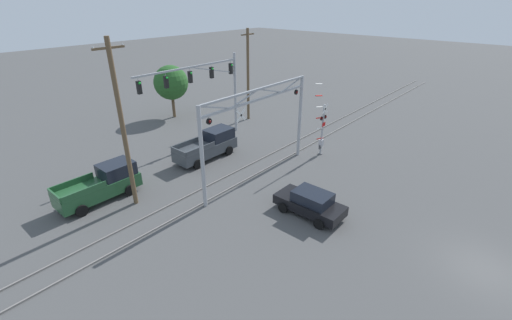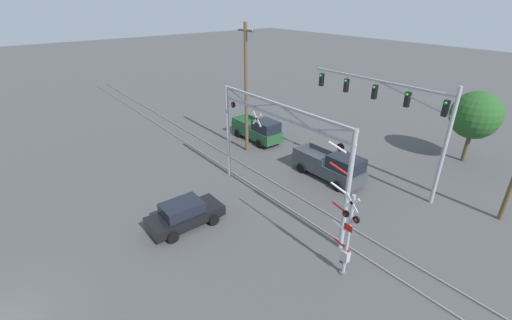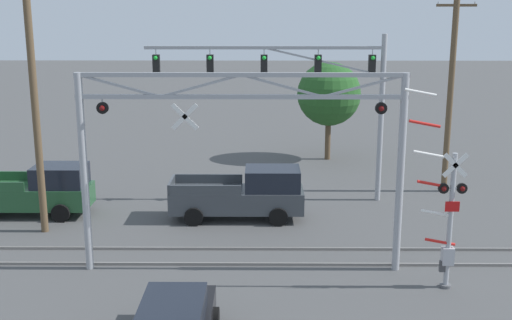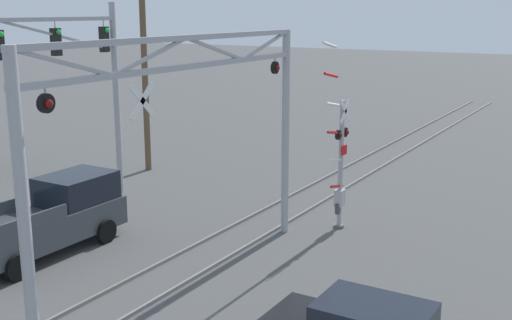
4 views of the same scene
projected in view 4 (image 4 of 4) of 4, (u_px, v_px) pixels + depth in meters
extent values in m
cube|color=gray|center=(184.00, 283.00, 17.20)|extent=(80.00, 0.08, 0.10)
cube|color=gray|center=(143.00, 272.00, 17.91)|extent=(80.00, 0.08, 0.10)
cylinder|color=#9EA0A5|center=(24.00, 224.00, 12.00)|extent=(0.25, 0.25, 6.61)
cylinder|color=#9EA0A5|center=(285.00, 134.00, 20.62)|extent=(0.25, 0.25, 6.61)
cube|color=#9EA0A5|center=(187.00, 67.00, 15.73)|extent=(10.57, 0.14, 0.14)
cube|color=#9EA0A5|center=(186.00, 38.00, 15.57)|extent=(10.57, 0.14, 0.14)
cube|color=#9EA0A5|center=(66.00, 63.00, 12.42)|extent=(2.60, 0.08, 0.77)
cube|color=#9EA0A5|center=(152.00, 55.00, 14.57)|extent=(2.60, 0.08, 0.77)
cube|color=#9EA0A5|center=(216.00, 50.00, 16.73)|extent=(2.60, 0.08, 0.77)
cube|color=#9EA0A5|center=(266.00, 45.00, 18.88)|extent=(2.60, 0.08, 0.77)
cylinder|color=black|center=(46.00, 103.00, 12.11)|extent=(0.38, 0.10, 0.38)
sphere|color=#590C0C|center=(48.00, 104.00, 12.07)|extent=(0.18, 0.18, 0.18)
cylinder|color=#9EA0A5|center=(45.00, 91.00, 12.05)|extent=(0.04, 0.04, 0.10)
cylinder|color=black|center=(275.00, 68.00, 19.52)|extent=(0.38, 0.10, 0.38)
sphere|color=#590C0C|center=(277.00, 68.00, 19.48)|extent=(0.18, 0.18, 0.18)
cylinder|color=#9EA0A5|center=(275.00, 60.00, 19.46)|extent=(0.04, 0.04, 0.10)
cube|color=white|center=(142.00, 101.00, 14.31)|extent=(0.88, 0.03, 0.88)
cube|color=white|center=(142.00, 101.00, 14.31)|extent=(0.88, 0.03, 0.88)
cylinder|color=black|center=(143.00, 101.00, 14.30)|extent=(0.04, 0.04, 0.02)
cylinder|color=#9EA0A5|center=(341.00, 165.00, 21.27)|extent=(0.16, 0.16, 4.35)
cylinder|color=#59595B|center=(339.00, 226.00, 21.75)|extent=(0.35, 0.35, 0.10)
cube|color=white|center=(346.00, 111.00, 20.80)|extent=(0.78, 0.03, 0.78)
cube|color=white|center=(346.00, 111.00, 20.80)|extent=(0.78, 0.03, 0.78)
cylinder|color=black|center=(346.00, 111.00, 20.78)|extent=(0.04, 0.04, 0.02)
cylinder|color=black|center=(338.00, 135.00, 20.79)|extent=(0.32, 0.09, 0.32)
sphere|color=#590C0C|center=(340.00, 135.00, 20.76)|extent=(0.16, 0.16, 0.16)
cylinder|color=black|center=(345.00, 132.00, 21.26)|extent=(0.32, 0.09, 0.32)
sphere|color=#590C0C|center=(347.00, 132.00, 21.23)|extent=(0.16, 0.16, 0.16)
cube|color=#9EA0A5|center=(342.00, 134.00, 21.02)|extent=(0.64, 0.06, 0.06)
cube|color=red|center=(344.00, 150.00, 21.10)|extent=(0.44, 0.02, 0.32)
cube|color=#B2B2B7|center=(340.00, 198.00, 21.52)|extent=(0.36, 0.28, 0.56)
cylinder|color=red|center=(337.00, 186.00, 21.19)|extent=(0.95, 0.09, 0.26)
cylinder|color=white|center=(335.00, 160.00, 20.83)|extent=(0.95, 0.09, 0.26)
cylinder|color=red|center=(334.00, 133.00, 20.47)|extent=(0.95, 0.09, 0.26)
cylinder|color=white|center=(333.00, 104.00, 20.11)|extent=(0.95, 0.09, 0.26)
cylinder|color=red|center=(331.00, 75.00, 19.75)|extent=(0.95, 0.09, 0.26)
cylinder|color=white|center=(329.00, 45.00, 19.39)|extent=(0.95, 0.09, 0.26)
cube|color=#3F3F42|center=(338.00, 208.00, 21.51)|extent=(0.24, 0.12, 0.36)
cylinder|color=#9EA0A5|center=(117.00, 100.00, 25.17)|extent=(0.24, 0.24, 7.49)
cube|color=#9EA0A5|center=(61.00, 37.00, 22.41)|extent=(5.23, 0.08, 1.28)
sphere|color=green|center=(1.00, 34.00, 20.12)|extent=(0.18, 0.18, 0.18)
cylinder|color=#9EA0A5|center=(55.00, 24.00, 22.10)|extent=(0.04, 0.04, 0.30)
cube|color=black|center=(56.00, 42.00, 22.25)|extent=(0.30, 0.26, 0.95)
sphere|color=green|center=(59.00, 32.00, 22.08)|extent=(0.18, 0.18, 0.18)
cylinder|color=#9EA0A5|center=(103.00, 22.00, 24.07)|extent=(0.04, 0.04, 0.30)
cube|color=black|center=(104.00, 39.00, 24.21)|extent=(0.30, 0.26, 0.95)
sphere|color=green|center=(107.00, 30.00, 24.05)|extent=(0.18, 0.18, 0.18)
cube|color=#3D4247|center=(42.00, 228.00, 19.20)|extent=(5.50, 1.83, 0.90)
cube|color=black|center=(77.00, 188.00, 20.23)|extent=(2.24, 1.68, 0.89)
cube|color=#3D4247|center=(27.00, 224.00, 17.60)|extent=(2.86, 0.08, 0.40)
cylinder|color=black|center=(106.00, 231.00, 20.27)|extent=(0.76, 0.24, 0.76)
cylinder|color=black|center=(64.00, 221.00, 21.19)|extent=(0.76, 0.24, 0.76)
cylinder|color=black|center=(17.00, 267.00, 17.42)|extent=(0.76, 0.24, 0.76)
cube|color=black|center=(374.00, 320.00, 12.66)|extent=(1.55, 2.21, 0.64)
cylinder|color=brown|center=(145.00, 69.00, 28.56)|extent=(0.28, 0.28, 9.28)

